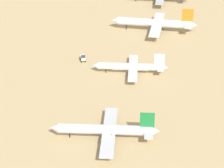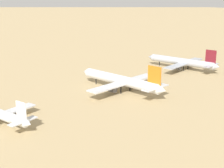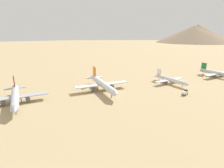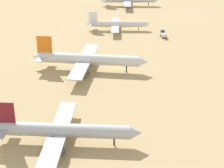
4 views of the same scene
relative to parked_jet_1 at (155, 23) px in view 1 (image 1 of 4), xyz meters
name	(u,v)px [view 1 (image 1 of 4)]	position (x,y,z in m)	size (l,w,h in m)	color
ground_plane	(133,72)	(8.30, 60.96, -5.33)	(1800.00, 1800.00, 0.00)	tan
parked_jet_1	(155,23)	(0.00, 0.00, 0.00)	(54.91, 44.58, 15.84)	silver
parked_jet_2	(131,67)	(9.19, 63.10, -1.55)	(39.43, 32.06, 11.37)	silver
parked_jet_3	(106,130)	(13.17, 124.10, -1.01)	(44.58, 36.26, 12.85)	silver
service_truck	(83,58)	(36.99, 51.44, -3.25)	(4.12, 5.66, 3.90)	silver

